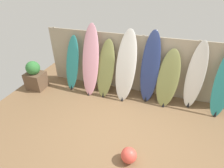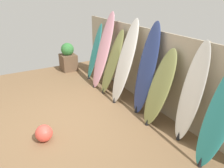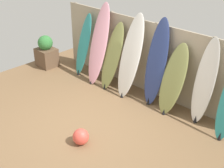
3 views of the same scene
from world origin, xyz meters
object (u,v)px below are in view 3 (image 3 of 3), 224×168
(planter_box, at_px, (46,52))
(surfboard_olive_5, at_px, (173,79))
(surfboard_pink_1, at_px, (99,44))
(surfboard_white_6, at_px, (205,82))
(surfboard_navy_4, at_px, (156,63))
(surfboard_teal_0, at_px, (83,45))
(beach_ball, at_px, (81,137))
(surfboard_olive_2, at_px, (112,57))
(surfboard_white_3, at_px, (131,57))

(planter_box, bearing_deg, surfboard_olive_5, 6.93)
(surfboard_pink_1, distance_m, surfboard_white_6, 2.95)
(surfboard_white_6, bearing_deg, planter_box, -172.61)
(surfboard_olive_5, bearing_deg, planter_box, -173.07)
(surfboard_navy_4, xyz_separation_m, planter_box, (-3.55, -0.56, -0.57))
(surfboard_olive_5, bearing_deg, surfboard_white_6, 10.19)
(surfboard_olive_5, relative_size, planter_box, 1.68)
(surfboard_olive_5, xyz_separation_m, surfboard_white_6, (0.68, 0.12, 0.12))
(surfboard_teal_0, xyz_separation_m, beach_ball, (2.38, -2.20, -0.67))
(surfboard_pink_1, distance_m, surfboard_olive_2, 0.51)
(surfboard_pink_1, height_order, surfboard_white_3, surfboard_pink_1)
(surfboard_pink_1, relative_size, surfboard_white_3, 1.03)
(beach_ball, bearing_deg, surfboard_pink_1, 128.62)
(surfboard_olive_2, bearing_deg, surfboard_white_3, -0.51)
(surfboard_teal_0, xyz_separation_m, surfboard_olive_2, (1.13, -0.03, -0.01))
(surfboard_teal_0, relative_size, surfboard_white_3, 0.84)
(surfboard_pink_1, relative_size, surfboard_olive_5, 1.31)
(surfboard_navy_4, bearing_deg, beach_ball, -90.68)
(surfboard_pink_1, bearing_deg, surfboard_white_3, 0.47)
(surfboard_white_6, bearing_deg, surfboard_pink_1, -176.33)
(surfboard_pink_1, distance_m, planter_box, 1.95)
(surfboard_olive_5, bearing_deg, surfboard_olive_2, -178.30)
(surfboard_teal_0, height_order, surfboard_white_3, surfboard_white_3)
(surfboard_olive_2, bearing_deg, surfboard_teal_0, 178.38)
(beach_ball, bearing_deg, surfboard_navy_4, 89.32)
(surfboard_white_3, distance_m, beach_ball, 2.41)
(surfboard_olive_2, height_order, surfboard_navy_4, surfboard_navy_4)
(surfboard_olive_2, height_order, surfboard_olive_5, surfboard_olive_2)
(surfboard_navy_4, height_order, surfboard_olive_5, surfboard_navy_4)
(beach_ball, bearing_deg, surfboard_olive_2, 120.00)
(planter_box, bearing_deg, surfboard_navy_4, 8.93)
(surfboard_navy_4, bearing_deg, surfboard_teal_0, -177.98)
(surfboard_white_6, bearing_deg, surfboard_teal_0, -177.73)
(surfboard_white_3, bearing_deg, surfboard_olive_2, 179.49)
(surfboard_white_3, xyz_separation_m, surfboard_white_6, (1.86, 0.18, -0.09))
(surfboard_teal_0, bearing_deg, surfboard_navy_4, 2.02)
(planter_box, relative_size, beach_ball, 2.96)
(surfboard_teal_0, distance_m, surfboard_pink_1, 0.69)
(surfboard_olive_2, xyz_separation_m, surfboard_navy_4, (1.28, 0.12, 0.17))
(surfboard_navy_4, relative_size, planter_box, 2.14)
(surfboard_olive_5, xyz_separation_m, planter_box, (-4.08, -0.50, -0.36))
(surfboard_olive_2, bearing_deg, surfboard_olive_5, 1.70)
(surfboard_teal_0, distance_m, planter_box, 1.30)
(surfboard_white_6, distance_m, planter_box, 4.82)
(surfboard_pink_1, height_order, beach_ball, surfboard_pink_1)
(planter_box, bearing_deg, beach_ball, -26.08)
(surfboard_olive_5, height_order, planter_box, surfboard_olive_5)
(surfboard_white_6, relative_size, beach_ball, 5.82)
(surfboard_teal_0, height_order, planter_box, surfboard_teal_0)
(planter_box, bearing_deg, surfboard_teal_0, 22.50)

